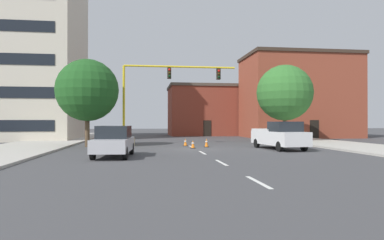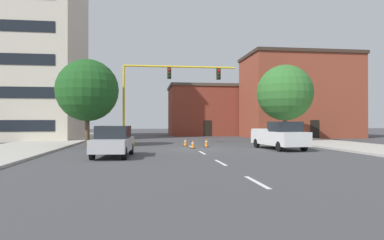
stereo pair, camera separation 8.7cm
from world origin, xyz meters
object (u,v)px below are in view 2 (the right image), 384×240
at_px(sedan_silver_near_left, 113,141).
at_px(traffic_cone_roadside_c, 193,144).
at_px(pickup_truck_white, 279,136).
at_px(traffic_cone_roadside_a, 185,142).
at_px(traffic_cone_roadside_b, 206,143).
at_px(tree_left_near, 87,90).
at_px(tree_right_mid, 285,93).
at_px(traffic_signal_gantry, 141,118).

distance_m(sedan_silver_near_left, traffic_cone_roadside_c, 7.80).
height_order(pickup_truck_white, traffic_cone_roadside_a, pickup_truck_white).
height_order(sedan_silver_near_left, traffic_cone_roadside_a, sedan_silver_near_left).
xyz_separation_m(traffic_cone_roadside_a, traffic_cone_roadside_b, (1.47, -1.54, 0.03)).
bearing_deg(pickup_truck_white, traffic_cone_roadside_a, 144.65).
height_order(tree_left_near, tree_right_mid, tree_right_mid).
relative_size(traffic_signal_gantry, sedan_silver_near_left, 2.28).
bearing_deg(sedan_silver_near_left, tree_right_mid, 40.33).
xyz_separation_m(sedan_silver_near_left, traffic_cone_roadside_a, (5.02, 8.37, -0.59)).
distance_m(tree_left_near, pickup_truck_white, 15.16).
xyz_separation_m(tree_left_near, tree_right_mid, (18.31, 4.76, 0.41)).
relative_size(tree_right_mid, traffic_cone_roadside_a, 12.56).
xyz_separation_m(pickup_truck_white, traffic_cone_roadside_c, (-6.00, 1.79, -0.67)).
relative_size(traffic_cone_roadside_b, traffic_cone_roadside_c, 1.09).
relative_size(tree_left_near, traffic_cone_roadside_c, 11.15).
distance_m(traffic_cone_roadside_a, traffic_cone_roadside_b, 2.13).
xyz_separation_m(sedan_silver_near_left, traffic_cone_roadside_b, (6.49, 6.83, -0.56)).
xyz_separation_m(tree_left_near, traffic_cone_roadside_c, (8.05, -2.72, -4.16)).
distance_m(traffic_signal_gantry, traffic_cone_roadside_a, 4.49).
bearing_deg(tree_left_near, tree_right_mid, 14.56).
height_order(pickup_truck_white, traffic_cone_roadside_b, pickup_truck_white).
height_order(traffic_signal_gantry, tree_right_mid, tree_right_mid).
height_order(tree_left_near, traffic_cone_roadside_b, tree_left_near).
height_order(tree_left_near, pickup_truck_white, tree_left_near).
xyz_separation_m(tree_left_near, traffic_cone_roadside_a, (7.80, -0.06, -4.17)).
xyz_separation_m(tree_right_mid, traffic_cone_roadside_a, (-10.52, -4.82, -4.57)).
relative_size(sedan_silver_near_left, traffic_cone_roadside_a, 7.58).
relative_size(traffic_cone_roadside_a, traffic_cone_roadside_b, 0.90).
relative_size(tree_left_near, pickup_truck_white, 1.24).
bearing_deg(traffic_signal_gantry, sedan_silver_near_left, -97.87).
bearing_deg(pickup_truck_white, tree_right_mid, 65.29).
distance_m(traffic_signal_gantry, traffic_cone_roadside_b, 6.36).
relative_size(tree_left_near, traffic_cone_roadside_a, 11.37).
relative_size(traffic_signal_gantry, traffic_cone_roadside_b, 15.58).
bearing_deg(tree_right_mid, sedan_silver_near_left, -139.67).
bearing_deg(tree_right_mid, traffic_cone_roadside_b, -144.89).
distance_m(sedan_silver_near_left, traffic_cone_roadside_a, 9.78).
height_order(tree_left_near, sedan_silver_near_left, tree_left_near).
bearing_deg(traffic_cone_roadside_a, sedan_silver_near_left, -120.94).
bearing_deg(traffic_cone_roadside_b, sedan_silver_near_left, -133.53).
bearing_deg(traffic_cone_roadside_b, traffic_cone_roadside_c, -137.55).
distance_m(tree_left_near, traffic_cone_roadside_c, 9.46).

